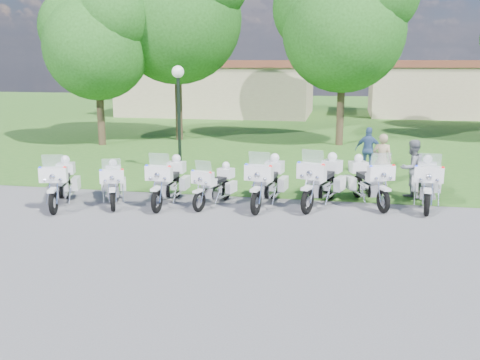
% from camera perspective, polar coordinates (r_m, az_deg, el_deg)
% --- Properties ---
extents(ground, '(100.00, 100.00, 0.00)m').
position_cam_1_polar(ground, '(13.78, -4.36, -4.79)').
color(ground, '#5C5C61').
rests_on(ground, ground).
extents(grass_lawn, '(100.00, 48.00, 0.01)m').
position_cam_1_polar(grass_lawn, '(40.04, 5.87, 6.73)').
color(grass_lawn, '#2D6720').
rests_on(grass_lawn, ground).
extents(motorcycle_0, '(1.23, 2.35, 1.62)m').
position_cam_1_polar(motorcycle_0, '(16.27, -18.57, -0.22)').
color(motorcycle_0, black).
rests_on(motorcycle_0, ground).
extents(motorcycle_1, '(1.23, 2.05, 1.46)m').
position_cam_1_polar(motorcycle_1, '(16.07, -13.38, -0.30)').
color(motorcycle_1, black).
rests_on(motorcycle_1, ground).
extents(motorcycle_2, '(0.81, 2.43, 1.64)m').
position_cam_1_polar(motorcycle_2, '(15.72, -7.62, -0.09)').
color(motorcycle_2, black).
rests_on(motorcycle_2, ground).
extents(motorcycle_3, '(1.08, 2.05, 1.42)m').
position_cam_1_polar(motorcycle_3, '(15.52, -2.69, -0.50)').
color(motorcycle_3, black).
rests_on(motorcycle_3, ground).
extents(motorcycle_4, '(1.06, 2.53, 1.71)m').
position_cam_1_polar(motorcycle_4, '(15.41, 2.91, -0.13)').
color(motorcycle_4, black).
rests_on(motorcycle_4, ground).
extents(motorcycle_5, '(1.37, 2.52, 1.75)m').
position_cam_1_polar(motorcycle_5, '(15.59, 8.74, -0.05)').
color(motorcycle_5, black).
rests_on(motorcycle_5, ground).
extents(motorcycle_6, '(1.37, 2.32, 1.64)m').
position_cam_1_polar(motorcycle_6, '(16.03, 13.53, -0.07)').
color(motorcycle_6, black).
rests_on(motorcycle_6, ground).
extents(motorcycle_7, '(0.99, 2.50, 1.68)m').
position_cam_1_polar(motorcycle_7, '(16.19, 19.32, -0.26)').
color(motorcycle_7, black).
rests_on(motorcycle_7, ground).
extents(lamp_post, '(0.44, 0.44, 3.93)m').
position_cam_1_polar(lamp_post, '(19.64, -6.59, 9.28)').
color(lamp_post, black).
rests_on(lamp_post, ground).
extents(tree_0, '(5.89, 5.02, 7.85)m').
position_cam_1_polar(tree_0, '(27.23, -15.14, 14.51)').
color(tree_0, '#38281C').
rests_on(tree_0, ground).
extents(tree_1, '(7.70, 6.57, 10.27)m').
position_cam_1_polar(tree_1, '(28.35, -6.91, 18.02)').
color(tree_1, '#38281C').
rests_on(tree_1, ground).
extents(tree_2, '(6.84, 5.84, 9.12)m').
position_cam_1_polar(tree_2, '(26.80, 10.93, 16.56)').
color(tree_2, '#38281C').
rests_on(tree_2, ground).
extents(building_west, '(14.56, 8.32, 4.10)m').
position_cam_1_polar(building_west, '(41.81, -2.27, 9.87)').
color(building_west, tan).
rests_on(building_west, ground).
extents(building_east, '(11.44, 7.28, 4.10)m').
position_cam_1_polar(building_east, '(43.37, 21.13, 9.14)').
color(building_east, tan).
rests_on(building_east, ground).
extents(bystander_a, '(0.72, 0.56, 1.75)m').
position_cam_1_polar(bystander_a, '(18.37, 14.92, 2.06)').
color(bystander_a, tan).
rests_on(bystander_a, ground).
extents(bystander_b, '(1.08, 1.04, 1.76)m').
position_cam_1_polar(bystander_b, '(17.23, 17.85, 1.20)').
color(bystander_b, slate).
rests_on(bystander_b, ground).
extents(bystander_c, '(1.06, 0.64, 1.70)m').
position_cam_1_polar(bystander_c, '(20.46, 13.55, 3.11)').
color(bystander_c, '#3A578C').
rests_on(bystander_c, ground).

